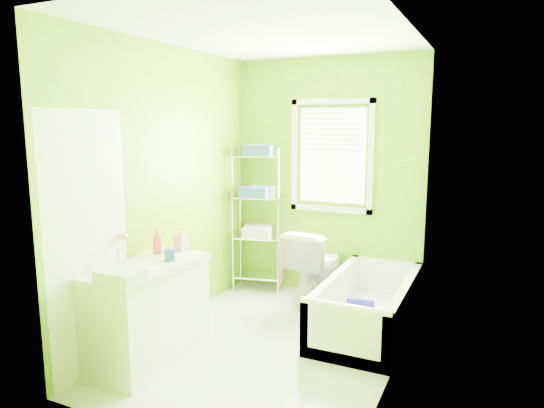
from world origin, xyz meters
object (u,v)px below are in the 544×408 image
at_px(bathtub, 367,313).
at_px(vanity, 147,309).
at_px(toilet, 315,265).
at_px(wire_shelf_unit, 260,202).

xyz_separation_m(bathtub, vanity, (-1.47, -1.30, 0.26)).
distance_m(toilet, wire_shelf_unit, 0.97).
bearing_deg(wire_shelf_unit, vanity, -91.35).
bearing_deg(toilet, wire_shelf_unit, -6.21).
height_order(bathtub, wire_shelf_unit, wire_shelf_unit).
bearing_deg(bathtub, toilet, 144.81).
relative_size(toilet, wire_shelf_unit, 0.49).
bearing_deg(bathtub, wire_shelf_unit, 155.88).
relative_size(toilet, vanity, 0.76).
xyz_separation_m(bathtub, toilet, (-0.69, 0.49, 0.24)).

